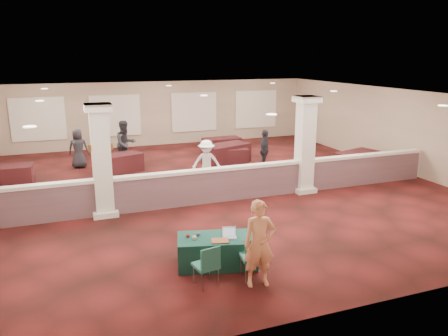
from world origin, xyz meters
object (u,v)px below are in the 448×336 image
object	(u,v)px
far_table_front_right	(357,161)
far_table_back_left	(119,163)
woman	(259,244)
attendee_d	(78,148)
attendee_a	(125,144)
near_table	(217,251)
far_table_front_center	(228,156)
attendee_b	(207,162)
conf_chair_main	(254,255)
far_table_back_right	(222,145)
conf_chair_side	(208,263)
far_table_front_left	(4,177)
attendee_c	(264,150)
far_table_back_center	(226,153)

from	to	relation	value
far_table_front_right	far_table_back_left	xyz separation A→B (m)	(-9.01, 2.90, -0.01)
woman	attendee_d	bearing A→B (deg)	112.66
attendee_a	woman	bearing A→B (deg)	-106.40
near_table	far_table_front_center	world-z (taller)	far_table_front_center
attendee_a	attendee_b	xyz separation A→B (m)	(2.32, -3.57, -0.15)
attendee_a	attendee_d	size ratio (longest dim) A/B	1.19
conf_chair_main	far_table_front_center	xyz separation A→B (m)	(3.01, 9.40, -0.23)
far_table_front_right	attendee_a	bearing A→B (deg)	156.75
far_table_back_left	far_table_back_right	size ratio (longest dim) A/B	1.02
far_table_back_right	woman	bearing A→B (deg)	-106.55
far_table_front_center	far_table_back_right	bearing A→B (deg)	76.92
conf_chair_main	conf_chair_side	distance (m)	0.97
woman	far_table_front_left	world-z (taller)	woman
conf_chair_main	attendee_a	distance (m)	10.46
conf_chair_main	far_table_back_right	bearing A→B (deg)	80.38
attendee_a	attendee_c	world-z (taller)	attendee_a
far_table_front_right	far_table_back_center	distance (m)	5.35
near_table	far_table_front_center	xyz separation A→B (m)	(3.50, 8.53, 0.00)
far_table_front_right	far_table_back_left	bearing A→B (deg)	162.16
near_table	attendee_d	distance (m)	10.31
near_table	attendee_b	distance (m)	6.22
conf_chair_side	attendee_b	world-z (taller)	attendee_b
far_table_back_center	attendee_a	xyz separation A→B (m)	(-4.11, 0.80, 0.55)
far_table_front_left	far_table_front_right	distance (m)	13.19
conf_chair_side	far_table_front_left	distance (m)	9.98
conf_chair_side	far_table_back_center	bearing A→B (deg)	56.85
far_table_front_right	attendee_b	distance (m)	6.31
conf_chair_side	far_table_back_left	size ratio (longest dim) A/B	0.50
near_table	attendee_d	size ratio (longest dim) A/B	1.06
far_table_back_center	attendee_b	world-z (taller)	attendee_b
attendee_c	attendee_d	bearing A→B (deg)	105.74
conf_chair_side	woman	distance (m)	1.08
near_table	conf_chair_main	distance (m)	1.02
far_table_front_left	attendee_c	distance (m)	9.54
woman	attendee_c	world-z (taller)	woman
far_table_back_right	attendee_b	xyz separation A→B (m)	(-2.29, -4.72, 0.45)
near_table	conf_chair_main	size ratio (longest dim) A/B	1.81
far_table_front_center	far_table_back_left	bearing A→B (deg)	177.46
far_table_front_left	attendee_b	bearing A→B (deg)	-17.38
conf_chair_side	far_table_front_center	xyz separation A→B (m)	(3.98, 9.37, -0.19)
far_table_back_left	attendee_d	xyz separation A→B (m)	(-1.43, 1.27, 0.45)
conf_chair_side	attendee_d	size ratio (longest dim) A/B	0.55
conf_chair_main	attendee_b	distance (m)	6.94
woman	attendee_d	distance (m)	11.48
near_table	attendee_d	bearing A→B (deg)	118.20
near_table	woman	size ratio (longest dim) A/B	0.96
far_table_front_right	attendee_d	size ratio (longest dim) A/B	1.12
attendee_b	far_table_back_center	bearing A→B (deg)	75.18
woman	attendee_b	world-z (taller)	woman
conf_chair_side	attendee_c	distance (m)	9.30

